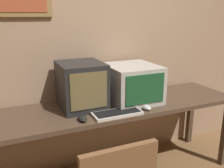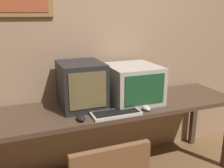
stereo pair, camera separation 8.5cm
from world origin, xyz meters
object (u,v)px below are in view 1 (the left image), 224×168
(monitor_right, at_px, (132,83))
(keyboard_main, at_px, (117,113))
(monitor_left, at_px, (81,85))
(mouse_near_keyboard, at_px, (146,107))
(mouse_far_corner, at_px, (82,119))

(monitor_right, bearing_deg, keyboard_main, -135.97)
(monitor_right, bearing_deg, monitor_left, 176.17)
(monitor_left, distance_m, keyboard_main, 0.39)
(monitor_left, relative_size, keyboard_main, 1.06)
(monitor_right, height_order, mouse_near_keyboard, monitor_right)
(monitor_right, relative_size, mouse_far_corner, 4.39)
(monitor_right, bearing_deg, mouse_near_keyboard, -88.45)
(keyboard_main, relative_size, mouse_far_corner, 3.65)
(monitor_left, bearing_deg, mouse_near_keyboard, -30.78)
(monitor_right, bearing_deg, mouse_far_corner, -154.89)
(mouse_near_keyboard, bearing_deg, keyboard_main, -179.02)
(monitor_left, distance_m, mouse_far_corner, 0.35)
(monitor_left, height_order, keyboard_main, monitor_left)
(monitor_right, distance_m, mouse_near_keyboard, 0.29)
(monitor_left, height_order, mouse_far_corner, monitor_left)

